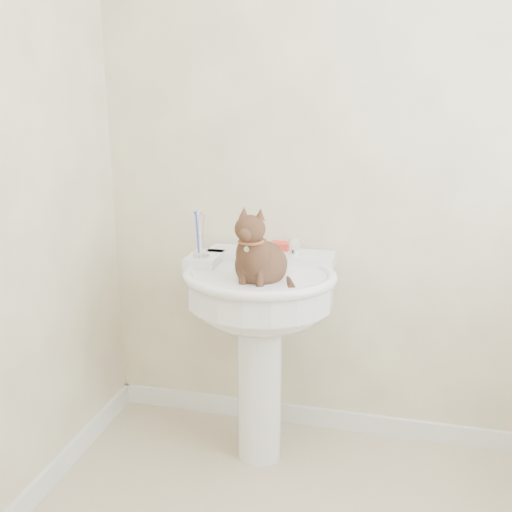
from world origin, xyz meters
The scene contains 7 objects.
wall_back centered at (0.00, 1.10, 1.25)m, with size 2.20×0.00×2.50m, color #F0EBB8, non-canonical shape.
baseboard_back centered at (0.00, 1.09, 0.04)m, with size 2.20×0.02×0.09m, color white.
pedestal_sink centered at (-0.34, 0.81, 0.67)m, with size 0.62×0.61×0.85m.
faucet centered at (-0.34, 0.96, 0.90)m, with size 0.28×0.12×0.14m.
soap_bar centered at (-0.31, 1.05, 0.87)m, with size 0.09×0.06×0.03m, color #FB3B2B.
toothbrush_cup centered at (-0.59, 0.84, 0.90)m, with size 0.07×0.07×0.18m.
cat centered at (-0.32, 0.73, 0.89)m, with size 0.22×0.27×0.40m.
Camera 1 is at (0.15, -1.26, 1.48)m, focal length 40.00 mm.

